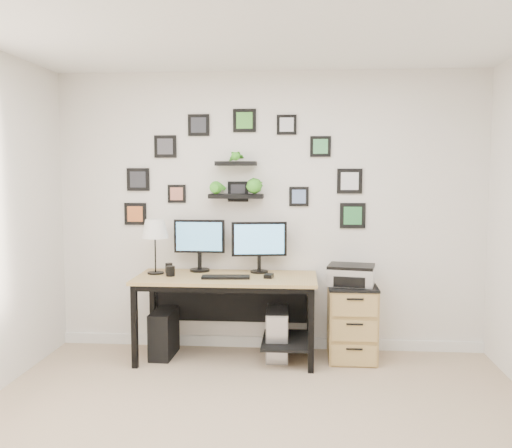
# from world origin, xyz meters

# --- Properties ---
(room) EXTENTS (4.00, 4.00, 4.00)m
(room) POSITION_xyz_m (0.00, 1.98, 0.05)
(room) COLOR tan
(room) RESTS_ON ground
(desk) EXTENTS (1.60, 0.70, 0.75)m
(desk) POSITION_xyz_m (-0.32, 1.67, 0.63)
(desk) COLOR tan
(desk) RESTS_ON ground
(monitor_left) EXTENTS (0.47, 0.19, 0.48)m
(monitor_left) POSITION_xyz_m (-0.64, 1.86, 1.03)
(monitor_left) COLOR black
(monitor_left) RESTS_ON desk
(monitor_right) EXTENTS (0.50, 0.19, 0.47)m
(monitor_right) POSITION_xyz_m (-0.08, 1.83, 1.03)
(monitor_right) COLOR black
(monitor_right) RESTS_ON desk
(keyboard) EXTENTS (0.43, 0.17, 0.02)m
(keyboard) POSITION_xyz_m (-0.35, 1.54, 0.76)
(keyboard) COLOR black
(keyboard) RESTS_ON desk
(mouse) EXTENTS (0.09, 0.12, 0.03)m
(mouse) POSITION_xyz_m (0.02, 1.59, 0.77)
(mouse) COLOR black
(mouse) RESTS_ON desk
(table_lamp) EXTENTS (0.24, 0.24, 0.50)m
(table_lamp) POSITION_xyz_m (-1.02, 1.71, 1.15)
(table_lamp) COLOR black
(table_lamp) RESTS_ON desk
(mug) EXTENTS (0.08, 0.08, 0.09)m
(mug) POSITION_xyz_m (-0.86, 1.61, 0.79)
(mug) COLOR black
(mug) RESTS_ON desk
(pen_cup) EXTENTS (0.07, 0.07, 0.09)m
(pen_cup) POSITION_xyz_m (-0.91, 1.78, 0.79)
(pen_cup) COLOR black
(pen_cup) RESTS_ON desk
(pc_tower_black) EXTENTS (0.20, 0.42, 0.42)m
(pc_tower_black) POSITION_xyz_m (-0.94, 1.66, 0.21)
(pc_tower_black) COLOR black
(pc_tower_black) RESTS_ON ground
(pc_tower_grey) EXTENTS (0.20, 0.45, 0.44)m
(pc_tower_grey) POSITION_xyz_m (0.09, 1.70, 0.22)
(pc_tower_grey) COLOR gray
(pc_tower_grey) RESTS_ON ground
(file_cabinet) EXTENTS (0.43, 0.53, 0.67)m
(file_cabinet) POSITION_xyz_m (0.76, 1.72, 0.34)
(file_cabinet) COLOR tan
(file_cabinet) RESTS_ON ground
(printer) EXTENTS (0.45, 0.38, 0.18)m
(printer) POSITION_xyz_m (0.75, 1.72, 0.76)
(printer) COLOR silver
(printer) RESTS_ON file_cabinet
(wall_decor) EXTENTS (2.28, 0.18, 1.10)m
(wall_decor) POSITION_xyz_m (-0.27, 1.93, 1.65)
(wall_decor) COLOR black
(wall_decor) RESTS_ON ground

